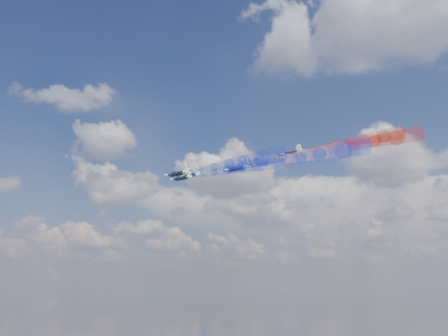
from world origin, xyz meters
The scene contains 16 objects.
jet_lead centered at (-37.34, -7.15, 159.49)m, with size 8.72×10.90×2.91m, color black, non-canonical shape.
trail_lead centered at (-17.25, -16.17, 157.71)m, with size 3.63×34.57×3.63m, color white, non-canonical shape.
jet_inner_left centered at (-31.26, -20.69, 155.40)m, with size 8.72×10.90×2.91m, color black, non-canonical shape.
trail_inner_left centered at (-11.16, -29.71, 153.62)m, with size 3.63×34.57×3.63m, color #1A2EE3, non-canonical shape.
jet_inner_right centered at (-21.66, -4.54, 160.95)m, with size 8.72×10.90×2.91m, color black, non-canonical shape.
trail_inner_right centered at (-1.57, -13.56, 159.16)m, with size 3.63×34.57×3.63m, color red, non-canonical shape.
jet_outer_left centered at (-23.21, -33.94, 153.23)m, with size 8.72×10.90×2.91m, color black, non-canonical shape.
trail_outer_left centered at (-3.12, -42.96, 151.44)m, with size 3.63×34.57×3.63m, color #1A2EE3, non-canonical shape.
jet_center_third centered at (-16.03, -17.79, 156.92)m, with size 8.72×10.90×2.91m, color black, non-canonical shape.
trail_center_third centered at (4.06, -26.81, 155.13)m, with size 3.63×34.57×3.63m, color white, non-canonical shape.
jet_outer_right centered at (-7.23, 1.40, 164.42)m, with size 8.72×10.90×2.91m, color black, non-canonical shape.
trail_outer_right centered at (12.86, -7.62, 162.64)m, with size 3.63×34.57×3.63m, color red, non-canonical shape.
jet_rear_left centered at (-7.61, -30.88, 153.33)m, with size 8.72×10.90×2.91m, color black, non-canonical shape.
trail_rear_left centered at (12.48, -39.90, 151.54)m, with size 3.63×34.57×3.63m, color #1A2EE3, non-canonical shape.
jet_rear_right centered at (-1.06, -13.07, 159.39)m, with size 8.72×10.90×2.91m, color black, non-canonical shape.
trail_rear_right centered at (19.03, -22.09, 157.60)m, with size 3.63×34.57×3.63m, color red, non-canonical shape.
Camera 1 is at (52.65, -138.85, 124.62)m, focal length 41.75 mm.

